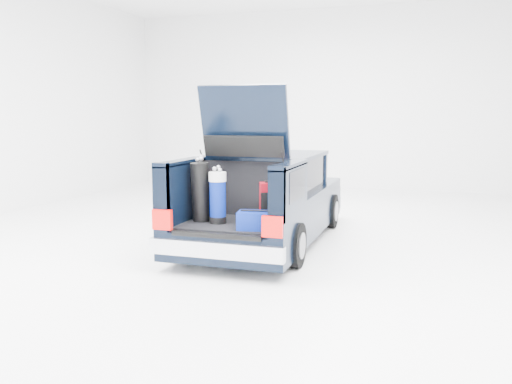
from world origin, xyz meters
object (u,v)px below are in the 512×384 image
(black_golf_bag, at_px, (201,192))
(blue_duffel, at_px, (257,220))
(car, at_px, (267,200))
(red_suitcase, at_px, (273,203))
(blue_golf_bag, at_px, (218,197))

(black_golf_bag, distance_m, blue_duffel, 1.00)
(car, distance_m, black_golf_bag, 1.72)
(red_suitcase, bearing_deg, blue_golf_bag, 176.51)
(black_golf_bag, bearing_deg, red_suitcase, 30.15)
(red_suitcase, bearing_deg, car, 84.71)
(red_suitcase, relative_size, blue_duffel, 1.10)
(black_golf_bag, xyz_separation_m, blue_golf_bag, (0.28, -0.07, -0.05))
(blue_golf_bag, height_order, blue_duffel, blue_golf_bag)
(black_golf_bag, bearing_deg, blue_duffel, 0.37)
(car, relative_size, black_golf_bag, 5.13)
(car, xyz_separation_m, blue_duffel, (0.43, -1.92, 0.04))
(blue_golf_bag, xyz_separation_m, blue_duffel, (0.62, -0.23, -0.24))
(car, distance_m, red_suitcase, 1.52)
(black_golf_bag, xyz_separation_m, blue_duffel, (0.91, -0.30, -0.29))
(blue_golf_bag, bearing_deg, car, 60.47)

